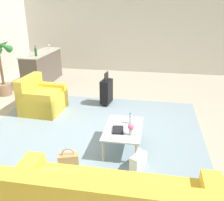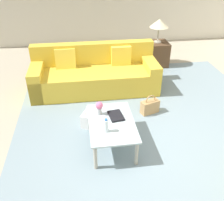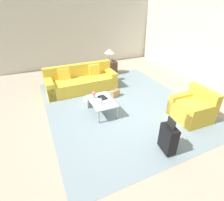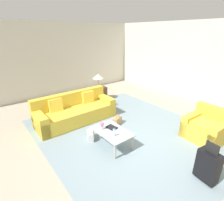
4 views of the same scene
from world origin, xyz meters
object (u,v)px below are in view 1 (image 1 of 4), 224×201
at_px(handbag_tan, 68,161).
at_px(potted_palm, 0,64).
at_px(suitcase_black, 106,91).
at_px(wine_glass_leftmost, 30,53).
at_px(coffee_table_book, 118,130).
at_px(wine_glass_left_of_centre, 49,46).
at_px(handbag_white, 138,161).
at_px(flower_vase, 131,128).
at_px(water_bottle, 130,119).
at_px(coffee_table, 123,130).
at_px(wine_bottle_green, 36,52).
at_px(armchair, 41,100).
at_px(bar_console, 43,67).

bearing_deg(handbag_tan, potted_palm, 44.91).
bearing_deg(suitcase_black, handbag_tan, 178.30).
bearing_deg(potted_palm, wine_glass_leftmost, -42.01).
distance_m(coffee_table_book, suitcase_black, 2.21).
distance_m(wine_glass_left_of_centre, handbag_white, 5.89).
height_order(flower_vase, handbag_tan, flower_vase).
bearing_deg(water_bottle, suitcase_black, 23.96).
relative_size(coffee_table, handbag_white, 2.78).
xyz_separation_m(coffee_table_book, wine_bottle_green, (3.05, 2.91, 0.69)).
xyz_separation_m(wine_glass_left_of_centre, wine_bottle_green, (-1.23, -0.12, 0.01)).
distance_m(armchair, bar_console, 2.40).
xyz_separation_m(wine_glass_leftmost, wine_glass_left_of_centre, (1.32, -0.02, 0.00)).
height_order(coffee_table_book, handbag_tan, coffee_table_book).
distance_m(wine_glass_leftmost, wine_bottle_green, 0.16).
bearing_deg(armchair, wine_glass_leftmost, 31.86).
height_order(wine_glass_left_of_centre, wine_bottle_green, wine_bottle_green).
relative_size(suitcase_black, handbag_white, 2.37).
relative_size(bar_console, wine_glass_left_of_centre, 12.46).
bearing_deg(handbag_white, flower_vase, 26.89).
distance_m(bar_console, wine_glass_leftmost, 0.89).
relative_size(water_bottle, handbag_tan, 0.57).
height_order(wine_bottle_green, handbag_tan, wine_bottle_green).
bearing_deg(wine_bottle_green, wine_glass_left_of_centre, 5.53).
height_order(armchair, coffee_table, armchair).
bearing_deg(wine_glass_left_of_centre, armchair, -161.78).
xyz_separation_m(wine_glass_left_of_centre, handbag_tan, (-4.89, -2.33, -0.97)).
relative_size(armchair, suitcase_black, 1.15).
bearing_deg(coffee_table_book, water_bottle, -36.95).
xyz_separation_m(water_bottle, wine_bottle_green, (2.73, 3.09, 0.61)).
bearing_deg(suitcase_black, wine_glass_left_of_centre, 48.11).
bearing_deg(coffee_table, handbag_white, -149.96).
relative_size(bar_console, wine_bottle_green, 6.41).
bearing_deg(handbag_white, wine_glass_left_of_centre, 36.04).
relative_size(wine_glass_leftmost, handbag_tan, 0.43).
bearing_deg(coffee_table_book, wine_glass_left_of_centre, 27.68).
relative_size(armchair, coffee_table, 0.98).
relative_size(coffee_table, handbag_tan, 2.78).
height_order(coffee_table, flower_vase, flower_vase).
bearing_deg(handbag_tan, coffee_table, -46.99).
distance_m(bar_console, potted_palm, 1.48).
bearing_deg(potted_palm, suitcase_black, -93.81).
xyz_separation_m(armchair, potted_palm, (0.90, 1.53, 0.59)).
height_order(wine_glass_leftmost, potted_palm, potted_palm).
relative_size(coffee_table, coffee_table_book, 3.63).
distance_m(wine_bottle_green, suitcase_black, 2.58).
bearing_deg(water_bottle, bar_console, 44.12).
bearing_deg(coffee_table, wine_glass_left_of_centre, 36.76).
relative_size(flower_vase, wine_glass_left_of_centre, 1.33).
distance_m(wine_glass_left_of_centre, suitcase_black, 3.32).
height_order(flower_vase, wine_bottle_green, wine_bottle_green).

